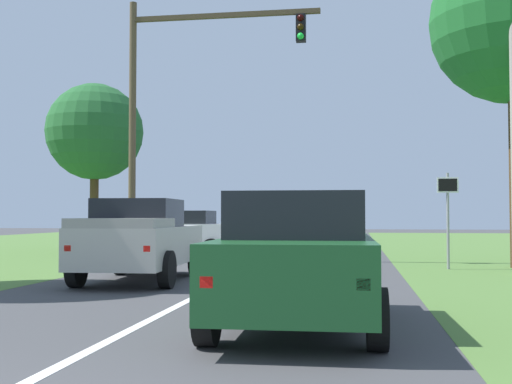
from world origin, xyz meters
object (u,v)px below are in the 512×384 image
pickup_truck_lead (140,239)px  traffic_light (175,93)px  keep_moving_sign (448,208)px  crossing_suv_far (183,231)px  red_suv_near (299,256)px  extra_tree_1 (95,132)px

pickup_truck_lead → traffic_light: size_ratio=0.56×
keep_moving_sign → crossing_suv_far: (-9.31, 5.47, -0.84)m
red_suv_near → traffic_light: size_ratio=0.52×
red_suv_near → crossing_suv_far: size_ratio=1.04×
pickup_truck_lead → traffic_light: 7.96m
keep_moving_sign → extra_tree_1: 15.26m
pickup_truck_lead → keep_moving_sign: keep_moving_sign is taller
red_suv_near → keep_moving_sign: bearing=71.2°
pickup_truck_lead → crossing_suv_far: (-1.72, 10.03, -0.06)m
red_suv_near → pickup_truck_lead: size_ratio=0.94×
pickup_truck_lead → traffic_light: traffic_light is taller
keep_moving_sign → crossing_suv_far: 10.83m
pickup_truck_lead → crossing_suv_far: bearing=99.7°
red_suv_near → crossing_suv_far: (-5.91, 15.46, -0.06)m
keep_moving_sign → red_suv_near: bearing=-108.8°
crossing_suv_far → pickup_truck_lead: bearing=-80.3°
extra_tree_1 → red_suv_near: bearing=-58.6°
red_suv_near → keep_moving_sign: size_ratio=1.67×
red_suv_near → pickup_truck_lead: 6.87m
red_suv_near → traffic_light: traffic_light is taller
red_suv_near → extra_tree_1: 19.69m
traffic_light → crossing_suv_far: 6.06m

